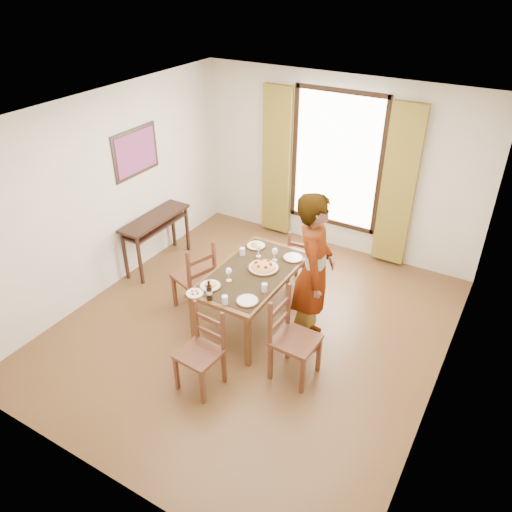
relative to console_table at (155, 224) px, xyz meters
The scene contains 22 objects.
ground 2.22m from the console_table, 16.47° to the right, with size 5.00×5.00×0.00m, color #502F19.
room_shell 2.25m from the console_table, 13.10° to the right, with size 4.60×5.10×2.74m.
console_table is the anchor object (origin of this frame).
dining_table 2.00m from the console_table, 13.64° to the right, with size 0.88×1.60×0.76m.
chair_west 1.34m from the console_table, 28.10° to the right, with size 0.58×0.58×1.03m.
chair_north 2.26m from the console_table, 14.50° to the left, with size 0.45×0.45×0.91m.
chair_south 2.67m from the console_table, 39.92° to the right, with size 0.46×0.46×0.97m.
chair_east 3.02m from the console_table, 20.91° to the right, with size 0.48×0.48×1.05m.
man 2.79m from the console_table, ahead, with size 0.69×0.84×1.97m, color gray.
plate_sw 1.96m from the console_table, 30.68° to the right, with size 0.27×0.27×0.05m, color silver, non-canonical shape.
plate_se 2.44m from the console_table, 24.97° to the right, with size 0.27×0.27×0.05m, color silver, non-canonical shape.
plate_nw 1.68m from the console_table, ahead, with size 0.27×0.27×0.05m, color silver, non-canonical shape.
plate_ne 2.24m from the console_table, ahead, with size 0.27×0.27×0.05m, color silver, non-canonical shape.
pasta_platter 2.06m from the console_table, ahead, with size 0.40×0.40×0.10m, color #C64019, non-canonical shape.
caprese_plate 2.02m from the console_table, 36.85° to the right, with size 0.20×0.20×0.04m, color silver, non-canonical shape.
wine_glass_a 1.98m from the console_table, 23.50° to the right, with size 0.08×0.08×0.18m, color white, non-canonical shape.
wine_glass_b 2.07m from the console_table, ahead, with size 0.08×0.08×0.18m, color white, non-canonical shape.
wine_glass_c 1.85m from the console_table, ahead, with size 0.08×0.08×0.18m, color white, non-canonical shape.
tumbler_a 2.41m from the console_table, 18.40° to the right, with size 0.07×0.07×0.10m, color silver.
tumbler_b 1.65m from the console_table, ahead, with size 0.07×0.07×0.10m, color silver.
tumbler_c 2.34m from the console_table, 30.52° to the right, with size 0.07×0.07×0.10m, color silver.
wine_bottle 2.19m from the console_table, 33.60° to the right, with size 0.07×0.07×0.25m, color black, non-canonical shape.
Camera 1 is at (2.54, -4.28, 4.12)m, focal length 35.00 mm.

